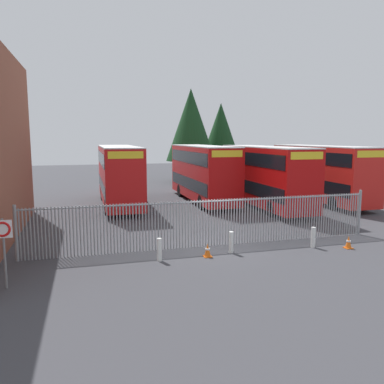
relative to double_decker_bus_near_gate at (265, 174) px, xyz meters
name	(u,v)px	position (x,y,z in m)	size (l,w,h in m)	color
ground_plane	(176,213)	(-6.71, -0.55, -2.42)	(100.00, 100.00, 0.00)	#3D3D42
palisade_fence	(209,221)	(-7.01, -8.55, -1.24)	(16.65, 0.14, 2.35)	gray
double_decker_bus_near_gate	(265,174)	(0.00, 0.00, 0.00)	(2.54, 10.81, 4.42)	#B70C0C
double_decker_bus_behind_fence_left	(203,171)	(-3.55, 3.68, 0.00)	(2.54, 10.81, 4.42)	#B70C0C
double_decker_bus_behind_fence_right	(119,173)	(-10.08, 3.60, 0.00)	(2.54, 10.81, 4.42)	red
double_decker_bus_far_back	(321,171)	(5.18, 0.85, 0.00)	(2.54, 10.81, 4.42)	red
bollard_near_left	(159,250)	(-9.64, -10.08, -1.95)	(0.20, 0.20, 0.95)	silver
bollard_center_front	(231,242)	(-6.39, -9.83, -1.95)	(0.20, 0.20, 0.95)	silver
bollard_near_right	(313,237)	(-2.43, -10.04, -1.95)	(0.20, 0.20, 0.95)	silver
traffic_cone_by_gate	(348,242)	(-0.95, -10.62, -2.13)	(0.34, 0.34, 0.59)	orange
traffic_cone_mid_forecourt	(208,250)	(-7.57, -10.10, -2.13)	(0.34, 0.34, 0.59)	orange
speed_limit_sign_post	(3,237)	(-15.15, -11.60, -0.65)	(0.60, 0.14, 2.40)	slate
tree_tall_back	(221,134)	(3.49, 19.17, 3.05)	(5.15, 5.15, 9.16)	#4C3823
tree_short_side	(191,125)	(-0.97, 16.54, 4.01)	(5.56, 5.56, 10.41)	#4C3823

